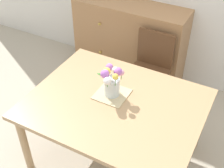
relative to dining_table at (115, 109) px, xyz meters
The scene contains 6 objects.
ground_plane 0.65m from the dining_table, ahead, with size 12.00×12.00×0.00m, color #B7AD99.
dining_table is the anchor object (origin of this frame).
chair_far 0.94m from the dining_table, 92.46° to the left, with size 0.42×0.42×0.90m.
dresser 1.43m from the dining_table, 110.35° to the left, with size 1.40×0.47×1.00m.
placemat 0.14m from the dining_table, 134.40° to the left, with size 0.28×0.28×0.01m, color #CCB789.
flower_vase 0.26m from the dining_table, 136.66° to the left, with size 0.22×0.25×0.28m.
Camera 1 is at (0.89, -1.72, 2.49)m, focal length 48.39 mm.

